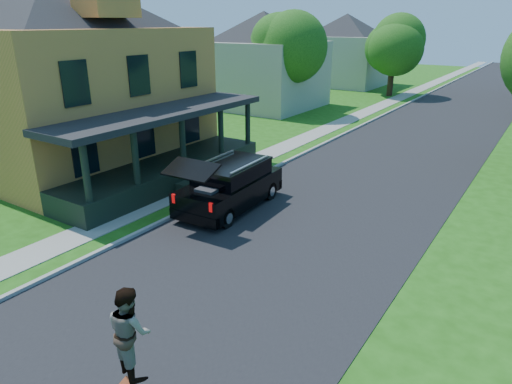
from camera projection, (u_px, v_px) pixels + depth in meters
The scene contains 12 objects.
ground at pixel (198, 301), 11.24m from camera, with size 140.00×140.00×0.00m, color #1E5010.
street at pixel (419, 138), 26.84m from camera, with size 8.00×120.00×0.02m, color black.
curb at pixel (354, 130), 28.94m from camera, with size 0.15×120.00×0.12m, color gray.
sidewalk at pixel (332, 127), 29.74m from camera, with size 1.30×120.00×0.03m, color gray.
front_walk at pixel (124, 172), 20.84m from camera, with size 6.50×1.20×0.03m, color gray.
main_house at pixel (64, 57), 20.81m from camera, with size 15.56×15.56×10.10m.
neighbor_house_mid at pixel (264, 52), 35.47m from camera, with size 12.78×12.78×8.30m.
neighbor_house_far at pixel (346, 44), 47.95m from camera, with size 12.78×12.78×8.30m.
black_suv at pixel (230, 186), 16.55m from camera, with size 2.12×5.01×2.29m.
skateboarder at pixel (130, 331), 7.80m from camera, with size 0.98×0.86×1.69m.
tree_left_mid at pixel (286, 42), 32.33m from camera, with size 5.84×5.57×7.67m.
tree_left_far at pixel (394, 41), 40.45m from camera, with size 5.57×5.64×7.42m.
Camera 1 is at (6.48, -7.19, 6.48)m, focal length 32.00 mm.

